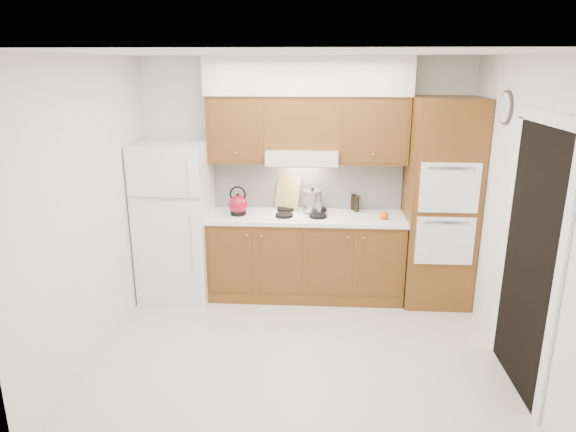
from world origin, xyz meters
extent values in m
plane|color=beige|center=(0.00, 0.00, 0.00)|extent=(3.60, 3.60, 0.00)
plane|color=white|center=(0.00, 0.00, 2.60)|extent=(3.60, 3.60, 0.00)
cube|color=white|center=(0.00, 1.50, 1.30)|extent=(3.60, 0.02, 2.60)
cube|color=white|center=(-1.80, 0.00, 1.30)|extent=(0.02, 3.00, 2.60)
cube|color=white|center=(1.80, 0.00, 1.30)|extent=(0.02, 3.00, 2.60)
cube|color=white|center=(-1.41, 1.14, 0.86)|extent=(0.75, 0.72, 1.72)
cube|color=brown|center=(0.02, 1.20, 0.45)|extent=(2.11, 0.60, 0.90)
cube|color=white|center=(0.03, 1.19, 0.92)|extent=(2.13, 0.62, 0.04)
cube|color=white|center=(0.02, 1.49, 1.22)|extent=(2.11, 0.03, 0.56)
cube|color=brown|center=(1.44, 1.18, 1.10)|extent=(0.70, 0.65, 2.20)
cube|color=brown|center=(-0.71, 1.33, 1.85)|extent=(0.63, 0.33, 0.70)
cube|color=brown|center=(0.72, 1.33, 1.85)|extent=(0.73, 0.33, 0.70)
cube|color=silver|center=(-0.02, 1.27, 1.57)|extent=(0.75, 0.45, 0.15)
cube|color=brown|center=(-0.02, 1.33, 1.92)|extent=(0.75, 0.33, 0.55)
cube|color=silver|center=(0.03, 1.32, 2.40)|extent=(2.13, 0.36, 0.40)
cube|color=white|center=(-0.02, 1.21, 0.95)|extent=(0.74, 0.50, 0.01)
cube|color=black|center=(1.79, -0.35, 1.05)|extent=(0.02, 0.90, 2.10)
cylinder|color=#3F3833|center=(1.79, 0.55, 2.15)|extent=(0.02, 0.30, 0.30)
sphere|color=maroon|center=(-0.71, 1.16, 1.06)|extent=(0.27, 0.27, 0.21)
cube|color=#DDBD71|center=(-0.19, 1.39, 1.14)|extent=(0.30, 0.20, 0.37)
cylinder|color=#A9A9AD|center=(0.09, 1.27, 1.08)|extent=(0.27, 0.27, 0.22)
cylinder|color=black|center=(0.55, 1.45, 1.03)|extent=(0.06, 0.06, 0.18)
cylinder|color=black|center=(0.58, 1.36, 1.03)|extent=(0.06, 0.06, 0.18)
cylinder|color=black|center=(0.57, 1.43, 1.02)|extent=(0.06, 0.06, 0.17)
sphere|color=#E1460B|center=(0.86, 1.09, 0.98)|extent=(0.09, 0.09, 0.09)
sphere|color=orange|center=(0.84, 1.12, 0.98)|extent=(0.08, 0.08, 0.08)
camera|label=1|loc=(0.16, -4.14, 2.53)|focal=32.00mm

